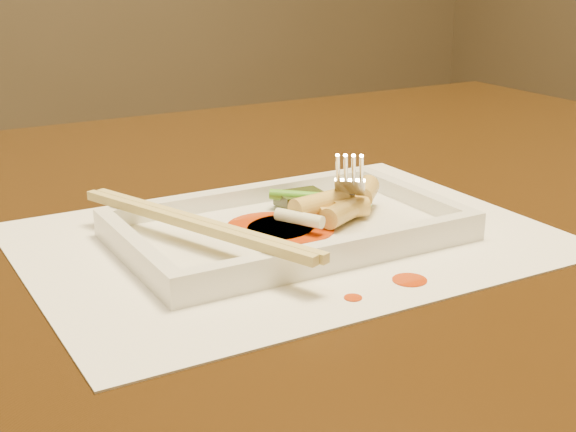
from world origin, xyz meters
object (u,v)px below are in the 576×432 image
plate_base (288,233)px  fork (352,121)px  placemat (288,239)px  chopstick_a (190,224)px  table (216,329)px

plate_base → fork: fork is taller
placemat → chopstick_a: bearing=180.0°
placemat → plate_base: 0.00m
placemat → chopstick_a: (-0.08, 0.00, 0.03)m
fork → placemat: bearing=-165.6°
plate_base → chopstick_a: size_ratio=1.13×
table → plate_base: plate_base is taller
placemat → fork: bearing=14.4°
plate_base → chopstick_a: 0.08m
plate_base → fork: size_ratio=1.86×
placemat → plate_base: (0.00, 0.00, 0.00)m
table → plate_base: 0.13m
placemat → plate_base: plate_base is taller
table → placemat: bearing=-66.0°
table → fork: (0.10, -0.05, 0.18)m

